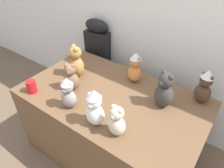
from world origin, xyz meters
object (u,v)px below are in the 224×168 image
object	(u,v)px
teddy_bear_mocha	(71,78)
party_cup_red	(32,87)
teddy_bear_caramel	(76,62)
teddy_bear_cocoa	(204,87)
teddy_bear_ginger	(135,68)
teddy_bear_snow	(95,108)
teddy_bear_charcoal	(164,91)
display_table	(112,126)
instrument_case	(98,63)
teddy_bear_cream	(117,122)
teddy_bear_ash	(68,93)

from	to	relation	value
teddy_bear_mocha	party_cup_red	world-z (taller)	teddy_bear_mocha
teddy_bear_mocha	teddy_bear_caramel	xyz separation A→B (m)	(-0.11, 0.17, 0.03)
teddy_bear_caramel	teddy_bear_cocoa	size ratio (longest dim) A/B	1.05
party_cup_red	teddy_bear_ginger	bearing A→B (deg)	46.08
teddy_bear_snow	teddy_bear_charcoal	size ratio (longest dim) A/B	0.98
display_table	instrument_case	xyz separation A→B (m)	(-0.62, 0.58, 0.18)
instrument_case	display_table	bearing A→B (deg)	-48.85
teddy_bear_ginger	teddy_bear_charcoal	world-z (taller)	teddy_bear_charcoal
display_table	teddy_bear_ginger	xyz separation A→B (m)	(0.04, 0.29, 0.50)
instrument_case	teddy_bear_cream	size ratio (longest dim) A/B	4.48
teddy_bear_snow	teddy_bear_caramel	world-z (taller)	teddy_bear_caramel
teddy_bear_ginger	teddy_bear_cream	distance (m)	0.62
teddy_bear_cocoa	party_cup_red	distance (m)	1.38
teddy_bear_snow	teddy_bear_mocha	bearing A→B (deg)	152.69
teddy_bear_snow	teddy_bear_charcoal	world-z (taller)	teddy_bear_charcoal
display_table	party_cup_red	distance (m)	0.79
teddy_bear_snow	party_cup_red	xyz separation A→B (m)	(-0.65, -0.04, -0.09)
teddy_bear_ginger	teddy_bear_cocoa	xyz separation A→B (m)	(0.57, 0.07, 0.00)
instrument_case	teddy_bear_ash	world-z (taller)	instrument_case
instrument_case	teddy_bear_mocha	distance (m)	0.81
teddy_bear_cream	teddy_bear_caramel	bearing A→B (deg)	159.93
teddy_bear_mocha	teddy_bear_cream	bearing A→B (deg)	-44.01
teddy_bear_ginger	teddy_bear_cocoa	distance (m)	0.57
teddy_bear_caramel	teddy_bear_charcoal	size ratio (longest dim) A/B	1.00
teddy_bear_ginger	teddy_bear_mocha	size ratio (longest dim) A/B	1.15
display_table	teddy_bear_mocha	distance (m)	0.59
teddy_bear_caramel	teddy_bear_snow	bearing A→B (deg)	-5.90
teddy_bear_ash	party_cup_red	world-z (taller)	teddy_bear_ash
teddy_bear_charcoal	instrument_case	bearing A→B (deg)	178.61
party_cup_red	teddy_bear_snow	bearing A→B (deg)	3.23
teddy_bear_mocha	teddy_bear_caramel	bearing A→B (deg)	94.37
display_table	teddy_bear_ash	bearing A→B (deg)	-123.09
teddy_bear_ash	teddy_bear_caramel	world-z (taller)	teddy_bear_caramel
teddy_bear_ash	teddy_bear_cream	distance (m)	0.44
display_table	teddy_bear_caramel	xyz separation A→B (m)	(-0.44, 0.05, 0.50)
display_table	teddy_bear_charcoal	world-z (taller)	teddy_bear_charcoal
teddy_bear_ash	party_cup_red	size ratio (longest dim) A/B	2.43
instrument_case	teddy_bear_caramel	xyz separation A→B (m)	(0.18, -0.53, 0.33)
teddy_bear_cream	teddy_bear_caramel	world-z (taller)	teddy_bear_caramel
teddy_bear_ash	party_cup_red	distance (m)	0.39
teddy_bear_caramel	teddy_bear_charcoal	world-z (taller)	same
teddy_bear_charcoal	teddy_bear_cocoa	size ratio (longest dim) A/B	1.05
teddy_bear_charcoal	teddy_bear_caramel	bearing A→B (deg)	-151.67
teddy_bear_charcoal	party_cup_red	xyz separation A→B (m)	(-0.95, -0.49, -0.09)
teddy_bear_cocoa	party_cup_red	bearing A→B (deg)	-123.67
teddy_bear_mocha	teddy_bear_cocoa	size ratio (longest dim) A/B	0.86
display_table	teddy_bear_cream	world-z (taller)	teddy_bear_cream
teddy_bear_snow	teddy_bear_mocha	world-z (taller)	teddy_bear_snow
teddy_bear_snow	teddy_bear_caramel	size ratio (longest dim) A/B	0.98
teddy_bear_ginger	teddy_bear_caramel	xyz separation A→B (m)	(-0.47, -0.23, 0.00)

